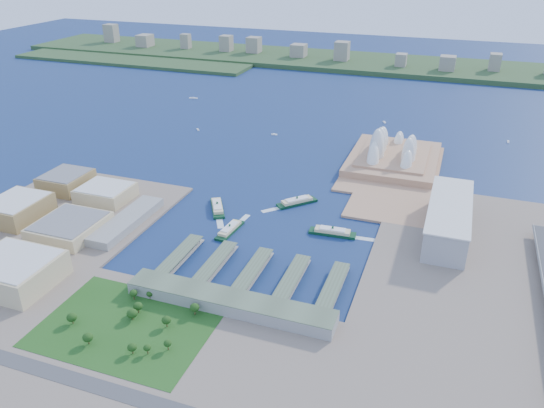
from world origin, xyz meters
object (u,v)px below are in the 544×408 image
at_px(opera_house, 395,144).
at_px(ferry_a, 217,206).
at_px(toaster_building, 448,219).
at_px(ferry_b, 297,200).
at_px(ferry_c, 230,228).
at_px(ferry_d, 333,230).

relative_size(opera_house, ferry_a, 3.28).
bearing_deg(toaster_building, ferry_b, 174.63).
height_order(opera_house, ferry_a, opera_house).
xyz_separation_m(opera_house, ferry_a, (-188.41, -231.78, -26.81)).
xyz_separation_m(ferry_a, ferry_b, (90.84, 49.41, -0.02)).
relative_size(ferry_b, ferry_c, 1.08).
bearing_deg(ferry_d, toaster_building, -73.90).
distance_m(opera_house, toaster_building, 219.62).
relative_size(ferry_a, ferry_d, 1.01).
distance_m(ferry_b, ferry_c, 110.21).
relative_size(toaster_building, ferry_c, 3.04).
height_order(opera_house, ferry_c, opera_house).
bearing_deg(opera_house, ferry_a, -129.11).
height_order(opera_house, ferry_b, opera_house).
xyz_separation_m(toaster_building, ferry_a, (-278.41, -31.78, -15.31)).
xyz_separation_m(ferry_c, ferry_d, (115.25, 34.66, 0.33)).
height_order(toaster_building, ferry_c, toaster_building).
height_order(ferry_a, ferry_d, ferry_a).
height_order(ferry_b, ferry_c, ferry_b).
bearing_deg(ferry_b, ferry_c, -74.97).
height_order(ferry_a, ferry_c, ferry_a).
bearing_deg(ferry_b, ferry_d, -1.29).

